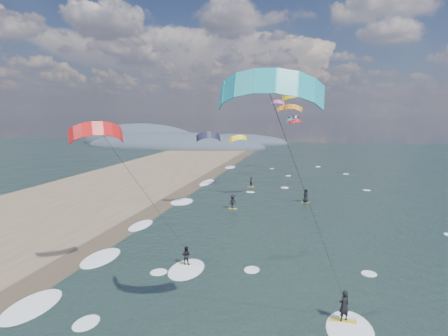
# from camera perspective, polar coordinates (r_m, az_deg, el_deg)

# --- Properties ---
(ground) EXTENTS (260.00, 260.00, 0.00)m
(ground) POSITION_cam_1_polar(r_m,az_deg,el_deg) (24.64, -4.54, -20.70)
(ground) COLOR black
(ground) RESTS_ON ground
(sand_strip) EXTENTS (26.00, 240.00, 0.00)m
(sand_strip) POSITION_cam_1_polar(r_m,az_deg,el_deg) (44.90, -30.92, -8.20)
(sand_strip) COLOR brown
(sand_strip) RESTS_ON ground
(wet_sand_strip) EXTENTS (3.00, 240.00, 0.00)m
(wet_sand_strip) POSITION_cam_1_polar(r_m,az_deg,el_deg) (37.70, -17.52, -10.43)
(wet_sand_strip) COLOR #382D23
(wet_sand_strip) RESTS_ON ground
(coastal_hills) EXTENTS (80.00, 41.00, 15.00)m
(coastal_hills) POSITION_cam_1_polar(r_m,az_deg,el_deg) (138.77, -8.42, 3.56)
(coastal_hills) COLOR #3D4756
(coastal_hills) RESTS_ON ground
(kitesurfer_near_a) EXTENTS (7.86, 8.34, 14.32)m
(kitesurfer_near_a) POSITION_cam_1_polar(r_m,az_deg,el_deg) (16.23, 9.27, 4.39)
(kitesurfer_near_a) COLOR gold
(kitesurfer_near_a) RESTS_ON ground
(kitesurfer_near_b) EXTENTS (6.84, 8.89, 12.20)m
(kitesurfer_near_b) POSITION_cam_1_polar(r_m,az_deg,el_deg) (25.86, -13.79, -2.03)
(kitesurfer_near_b) COLOR gold
(kitesurfer_near_b) RESTS_ON ground
(far_kitesurfers) EXTENTS (9.88, 14.90, 1.81)m
(far_kitesurfers) POSITION_cam_1_polar(r_m,az_deg,el_deg) (50.21, 5.74, -4.26)
(far_kitesurfers) COLOR gold
(far_kitesurfers) RESTS_ON ground
(bg_kite_field) EXTENTS (13.41, 68.70, 9.80)m
(bg_kite_field) POSITION_cam_1_polar(r_m,az_deg,el_deg) (75.56, 8.95, 8.47)
(bg_kite_field) COLOR black
(bg_kite_field) RESTS_ON ground
(shoreline_surf) EXTENTS (2.40, 79.40, 0.11)m
(shoreline_surf) POSITION_cam_1_polar(r_m,az_deg,el_deg) (41.10, -12.64, -8.64)
(shoreline_surf) COLOR white
(shoreline_surf) RESTS_ON ground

